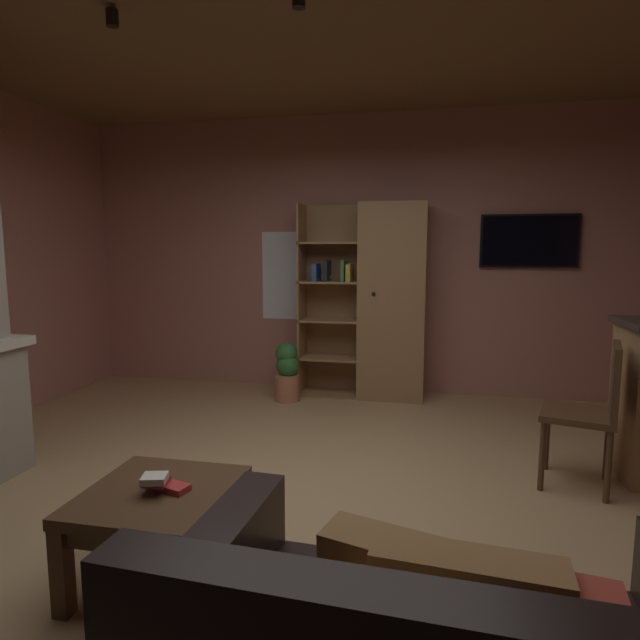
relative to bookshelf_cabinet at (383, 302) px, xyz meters
The scene contains 12 objects.
floor 2.67m from the bookshelf_cabinet, 94.79° to the right, with size 5.98×5.45×0.02m, color tan.
wall_back 0.57m from the bookshelf_cabinet, 127.26° to the left, with size 6.10×0.06×2.84m, color #AD7060.
window_pane_back 1.08m from the bookshelf_cabinet, 166.88° to the left, with size 0.59×0.01×0.93m, color white.
bookshelf_cabinet is the anchor object (origin of this frame).
coffee_table 3.36m from the bookshelf_cabinet, 102.16° to the right, with size 0.63×0.67×0.43m.
table_book_0 3.33m from the bookshelf_cabinet, 101.01° to the right, with size 0.13×0.08×0.03m, color #B22D2D.
table_book_1 3.35m from the bookshelf_cabinet, 102.24° to the right, with size 0.10×0.10×0.03m, color #B22D2D.
table_book_2 3.38m from the bookshelf_cabinet, 101.92° to the right, with size 0.10×0.10×0.03m, color beige.
dining_chair 2.37m from the bookshelf_cabinet, 51.29° to the right, with size 0.52×0.52×0.92m.
potted_floor_plant 1.17m from the bookshelf_cabinet, 160.87° to the right, with size 0.25×0.27×0.58m.
wall_mounted_tv 1.51m from the bookshelf_cabinet, ahead, with size 0.91×0.06×0.51m.
track_light_spot_1 3.28m from the bookshelf_cabinet, 119.03° to the right, with size 0.07×0.07×0.09m, color black.
Camera 1 is at (0.66, -2.78, 1.48)m, focal length 29.88 mm.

